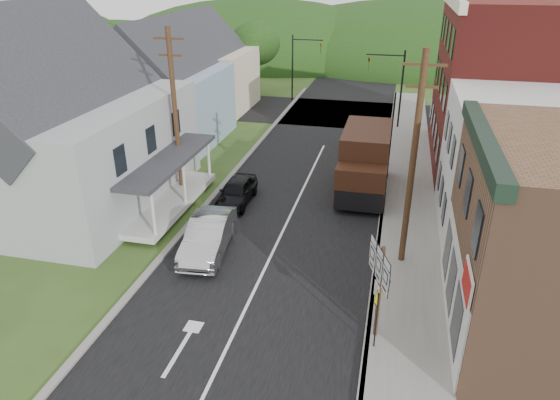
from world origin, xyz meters
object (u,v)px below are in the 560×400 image
Objects in this scene: delivery_van at (365,162)px; warning_sign at (377,311)px; route_sign_cluster at (379,280)px; silver_sedan at (208,236)px; dark_sedan at (237,192)px.

delivery_van is 2.80× the size of warning_sign.
warning_sign is (0.03, -0.58, -0.81)m from route_sign_cluster.
silver_sedan is 10.28m from delivery_van.
delivery_van is 1.82× the size of route_sign_cluster.
warning_sign is (1.43, -12.91, -0.20)m from delivery_van.
route_sign_cluster is 1.54× the size of warning_sign.
route_sign_cluster is 0.99m from warning_sign.
dark_sedan is (-0.34, 5.09, -0.12)m from silver_sedan.
route_sign_cluster is at bearing 107.70° from warning_sign.
silver_sedan is at bearing -127.06° from delivery_van.
delivery_van is at bearing 111.52° from warning_sign.
delivery_van is (6.15, 8.17, 1.01)m from silver_sedan.
silver_sedan is at bearing 163.20° from warning_sign.
dark_sedan is at bearing -154.69° from delivery_van.
silver_sedan is 8.78m from route_sign_cluster.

